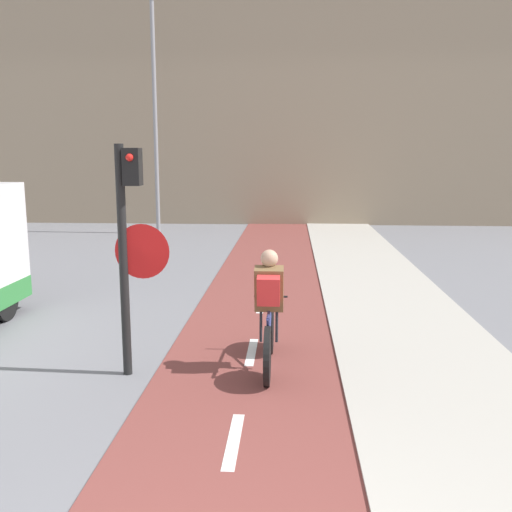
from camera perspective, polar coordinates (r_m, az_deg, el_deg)
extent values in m
cube|color=white|center=(5.74, -2.25, -17.94)|extent=(0.12, 1.10, 0.00)
cube|color=white|center=(8.03, -0.44, -9.55)|extent=(0.12, 1.10, 0.00)
cube|color=white|center=(10.41, 0.51, -4.93)|extent=(0.12, 1.10, 0.00)
cube|color=white|center=(12.84, 1.10, -2.05)|extent=(0.12, 1.10, 0.00)
cube|color=gray|center=(25.00, 2.38, 14.17)|extent=(60.00, 5.00, 9.00)
cylinder|color=black|center=(7.12, -13.11, -0.67)|extent=(0.11, 0.11, 2.85)
cube|color=black|center=(6.96, -12.26, 8.71)|extent=(0.20, 0.20, 0.44)
sphere|color=red|center=(6.85, -12.54, 9.60)|extent=(0.09, 0.09, 0.09)
cone|color=red|center=(7.02, -11.34, 0.44)|extent=(0.67, 0.01, 0.67)
cone|color=silver|center=(7.03, -11.32, 0.45)|extent=(0.60, 0.02, 0.60)
cylinder|color=gray|center=(20.16, -10.05, 13.26)|extent=(0.14, 0.14, 7.78)
cylinder|color=black|center=(6.89, 1.13, -9.98)|extent=(0.07, 0.72, 0.72)
cylinder|color=black|center=(7.96, 1.48, -7.17)|extent=(0.07, 0.72, 0.72)
cylinder|color=navy|center=(7.57, 1.39, -6.60)|extent=(0.04, 0.72, 0.44)
cylinder|color=navy|center=(7.06, 1.23, -7.69)|extent=(0.04, 0.38, 0.47)
cylinder|color=navy|center=(7.34, 1.35, -5.32)|extent=(0.04, 1.06, 0.07)
cylinder|color=navy|center=(7.09, 1.21, -9.45)|extent=(0.04, 0.43, 0.05)
cylinder|color=black|center=(7.84, 1.50, -4.07)|extent=(0.46, 0.03, 0.03)
cube|color=brown|center=(7.14, 1.32, -3.28)|extent=(0.36, 0.31, 0.59)
sphere|color=tan|center=(7.10, 1.34, -0.23)|extent=(0.22, 0.22, 0.22)
cylinder|color=#232328|center=(7.23, 0.49, -6.84)|extent=(0.04, 0.07, 0.45)
cylinder|color=#232328|center=(7.23, 2.09, -6.86)|extent=(0.04, 0.07, 0.45)
cube|color=red|center=(6.96, 1.26, -3.47)|extent=(0.28, 0.23, 0.39)
cylinder|color=black|center=(10.35, -23.94, -4.04)|extent=(0.18, 0.70, 0.70)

